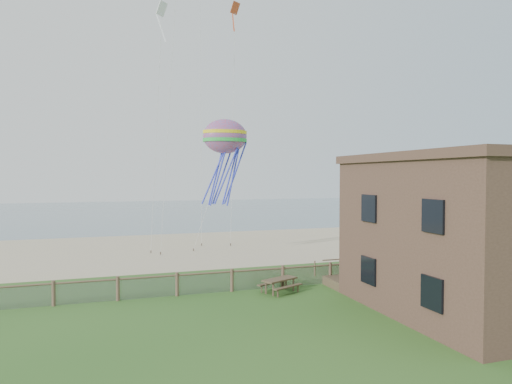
# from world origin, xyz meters

# --- Properties ---
(ground) EXTENTS (160.00, 160.00, 0.00)m
(ground) POSITION_xyz_m (0.00, 0.00, 0.00)
(ground) COLOR #2C581E
(ground) RESTS_ON ground
(sand_beach) EXTENTS (72.00, 20.00, 0.02)m
(sand_beach) POSITION_xyz_m (0.00, 22.00, 0.00)
(sand_beach) COLOR tan
(sand_beach) RESTS_ON ground
(ocean) EXTENTS (160.00, 68.00, 0.02)m
(ocean) POSITION_xyz_m (0.00, 66.00, 0.00)
(ocean) COLOR slate
(ocean) RESTS_ON ground
(chainlink_fence) EXTENTS (36.20, 0.20, 1.25)m
(chainlink_fence) POSITION_xyz_m (0.00, 6.00, 0.55)
(chainlink_fence) COLOR #483529
(chainlink_fence) RESTS_ON ground
(motel_deck) EXTENTS (15.00, 2.00, 0.50)m
(motel_deck) POSITION_xyz_m (13.00, 5.00, 0.25)
(motel_deck) COLOR brown
(motel_deck) RESTS_ON ground
(picnic_table) EXTENTS (2.47, 2.22, 0.85)m
(picnic_table) POSITION_xyz_m (2.43, 5.00, 0.43)
(picnic_table) COLOR brown
(picnic_table) RESTS_ON ground
(octopus_kite) EXTENTS (3.57, 2.54, 7.28)m
(octopus_kite) POSITION_xyz_m (2.44, 17.00, 7.60)
(octopus_kite) COLOR red
(kite_white) EXTENTS (1.93, 1.92, 2.61)m
(kite_white) POSITION_xyz_m (-2.52, 16.04, 17.74)
(kite_white) COLOR white
(kite_red) EXTENTS (1.57, 1.72, 2.02)m
(kite_red) POSITION_xyz_m (3.53, 17.89, 19.42)
(kite_red) COLOR #C84823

